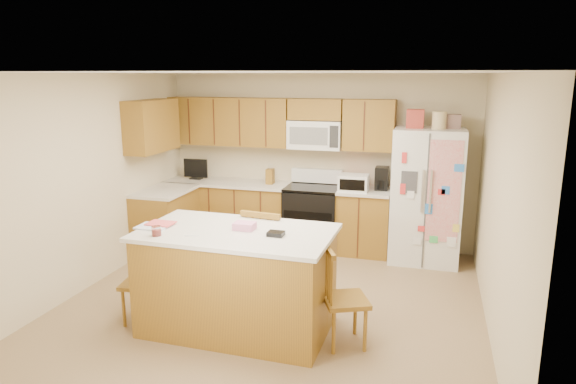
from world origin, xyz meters
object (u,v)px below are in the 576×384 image
(island, at_px, (237,280))
(windsor_chair_right, at_px, (343,299))
(windsor_chair_back, at_px, (267,259))
(stove, at_px, (313,217))
(refrigerator, at_px, (427,194))
(windsor_chair_left, at_px, (144,282))

(island, height_order, windsor_chair_right, island)
(island, distance_m, windsor_chair_back, 0.63)
(stove, xyz_separation_m, windsor_chair_right, (0.90, -2.61, -0.02))
(refrigerator, height_order, windsor_chair_left, refrigerator)
(stove, height_order, refrigerator, refrigerator)
(windsor_chair_left, height_order, windsor_chair_right, windsor_chair_right)
(island, relative_size, windsor_chair_right, 2.01)
(island, height_order, windsor_chair_left, island)
(island, height_order, windsor_chair_back, island)
(windsor_chair_back, bearing_deg, windsor_chair_left, -145.90)
(windsor_chair_left, bearing_deg, refrigerator, 44.25)
(refrigerator, distance_m, windsor_chair_right, 2.67)
(windsor_chair_left, distance_m, windsor_chair_back, 1.31)
(windsor_chair_back, relative_size, windsor_chair_right, 1.14)
(windsor_chair_back, bearing_deg, island, -99.75)
(windsor_chair_left, xyz_separation_m, windsor_chair_right, (2.03, 0.09, 0.03))
(stove, distance_m, windsor_chair_back, 1.97)
(windsor_chair_left, xyz_separation_m, windsor_chair_back, (1.08, 0.73, 0.09))
(refrigerator, bearing_deg, stove, 177.70)
(windsor_chair_right, bearing_deg, windsor_chair_back, 145.87)
(refrigerator, relative_size, windsor_chair_left, 2.29)
(island, relative_size, windsor_chair_left, 2.15)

